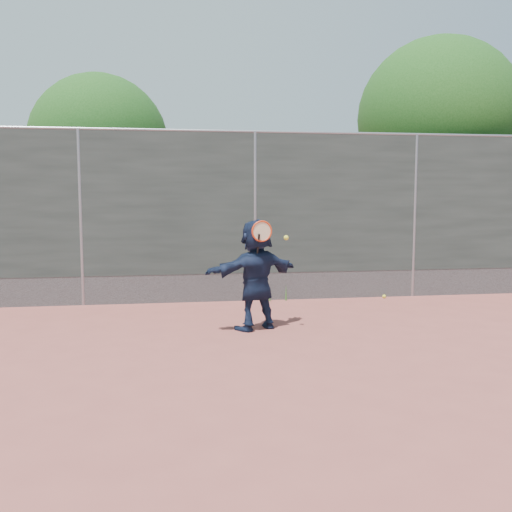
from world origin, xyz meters
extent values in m
plane|color=#9E4C42|center=(0.00, 0.00, 0.00)|extent=(80.00, 80.00, 0.00)
imported|color=#151F39|center=(-0.32, 1.30, 0.78)|extent=(1.51, 1.00, 1.56)
sphere|color=yellow|center=(2.39, 3.35, 0.03)|extent=(0.07, 0.07, 0.07)
cube|color=#38423D|center=(0.00, 3.50, 1.75)|extent=(20.00, 0.04, 2.50)
cube|color=slate|center=(0.00, 3.50, 0.25)|extent=(20.00, 0.03, 0.50)
cylinder|color=gray|center=(0.00, 3.50, 3.00)|extent=(20.00, 0.05, 0.05)
cylinder|color=gray|center=(-3.00, 3.50, 1.50)|extent=(0.06, 0.06, 3.00)
cylinder|color=gray|center=(0.00, 3.50, 1.50)|extent=(0.06, 0.06, 3.00)
cylinder|color=gray|center=(3.00, 3.50, 1.50)|extent=(0.06, 0.06, 3.00)
torus|color=red|center=(-0.27, 1.10, 1.40)|extent=(0.29, 0.07, 0.29)
cylinder|color=beige|center=(-0.27, 1.10, 1.40)|extent=(0.25, 0.05, 0.25)
cylinder|color=black|center=(-0.32, 1.12, 1.20)|extent=(0.05, 0.13, 0.33)
sphere|color=yellow|center=(0.07, 1.13, 1.31)|extent=(0.07, 0.07, 0.07)
cylinder|color=#382314|center=(4.50, 5.70, 1.30)|extent=(0.28, 0.28, 2.60)
sphere|color=#23561C|center=(4.50, 5.70, 3.59)|extent=(3.60, 3.60, 3.60)
sphere|color=#23561C|center=(5.22, 5.90, 3.23)|extent=(2.52, 2.52, 2.52)
cylinder|color=#382314|center=(-3.00, 6.50, 1.10)|extent=(0.28, 0.28, 2.20)
sphere|color=#23561C|center=(-3.00, 6.50, 3.03)|extent=(3.00, 3.00, 3.00)
sphere|color=#23561C|center=(-2.40, 6.70, 2.73)|extent=(2.10, 2.10, 2.10)
cone|color=#387226|center=(0.25, 3.38, 0.13)|extent=(0.03, 0.03, 0.26)
cone|color=#387226|center=(0.55, 3.40, 0.15)|extent=(0.03, 0.03, 0.30)
cone|color=#387226|center=(-0.10, 3.36, 0.11)|extent=(0.03, 0.03, 0.22)
camera|label=1|loc=(-1.52, -6.54, 1.87)|focal=40.00mm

